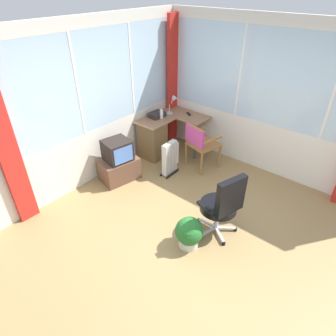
% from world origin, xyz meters
% --- Properties ---
extents(ground, '(5.44, 5.44, 0.06)m').
position_xyz_m(ground, '(0.00, 0.00, -0.03)').
color(ground, olive).
extents(north_window_panel, '(4.44, 0.07, 2.59)m').
position_xyz_m(north_window_panel, '(0.00, 2.25, 1.29)').
color(north_window_panel, silver).
rests_on(north_window_panel, ground).
extents(east_window_panel, '(0.07, 4.44, 2.59)m').
position_xyz_m(east_window_panel, '(2.25, -0.00, 1.29)').
color(east_window_panel, silver).
rests_on(east_window_panel, ground).
extents(curtain_north_left, '(0.27, 0.07, 2.49)m').
position_xyz_m(curtain_north_left, '(-1.22, 2.17, 1.25)').
color(curtain_north_left, red).
rests_on(curtain_north_left, ground).
extents(curtain_corner, '(0.27, 0.08, 2.49)m').
position_xyz_m(curtain_corner, '(2.12, 2.12, 1.25)').
color(curtain_corner, red).
rests_on(curtain_corner, ground).
extents(desk, '(1.17, 1.00, 0.74)m').
position_xyz_m(desk, '(1.33, 1.92, 0.40)').
color(desk, '#8C6244').
rests_on(desk, ground).
extents(desk_lamp, '(0.23, 0.19, 0.36)m').
position_xyz_m(desk_lamp, '(1.87, 1.89, 0.97)').
color(desk_lamp, '#B2B7BC').
rests_on(desk_lamp, desk).
extents(tv_remote, '(0.12, 0.15, 0.02)m').
position_xyz_m(tv_remote, '(2.00, 1.62, 0.75)').
color(tv_remote, black).
rests_on(tv_remote, desk).
extents(spray_bottle, '(0.06, 0.06, 0.22)m').
position_xyz_m(spray_bottle, '(1.50, 1.90, 0.84)').
color(spray_bottle, silver).
rests_on(spray_bottle, desk).
extents(paper_tray, '(0.31, 0.25, 0.09)m').
position_xyz_m(paper_tray, '(1.51, 2.02, 0.78)').
color(paper_tray, '#2C2424').
rests_on(paper_tray, desk).
extents(wooden_armchair, '(0.59, 0.59, 0.87)m').
position_xyz_m(wooden_armchair, '(1.49, 1.01, 0.57)').
color(wooden_armchair, '#9B6836').
rests_on(wooden_armchair, ground).
extents(office_chair, '(0.63, 0.59, 1.00)m').
position_xyz_m(office_chair, '(0.30, -0.20, 0.55)').
color(office_chair, '#B7B7BF').
rests_on(office_chair, ground).
extents(tv_on_stand, '(0.72, 0.56, 0.75)m').
position_xyz_m(tv_on_stand, '(0.32, 1.86, 0.33)').
color(tv_on_stand, brown).
rests_on(tv_on_stand, ground).
extents(space_heater, '(0.39, 0.18, 0.63)m').
position_xyz_m(space_heater, '(1.03, 1.29, 0.32)').
color(space_heater, silver).
rests_on(space_heater, ground).
extents(potted_plant, '(0.37, 0.37, 0.44)m').
position_xyz_m(potted_plant, '(-0.14, 0.01, 0.23)').
color(potted_plant, beige).
rests_on(potted_plant, ground).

